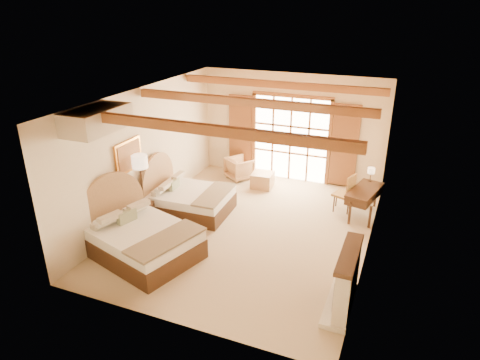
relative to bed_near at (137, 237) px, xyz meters
The scene contains 19 objects.
floor 2.67m from the bed_near, 46.94° to the left, with size 7.00×7.00×0.00m, color tan.
wall_back 5.84m from the bed_near, 71.64° to the left, with size 5.50×5.50×0.00m, color beige.
wall_left 2.44m from the bed_near, 116.21° to the left, with size 7.00×7.00×0.00m, color beige.
wall_right 5.08m from the bed_near, 22.95° to the left, with size 7.00×7.00×0.00m, color beige.
ceiling 3.82m from the bed_near, 46.94° to the left, with size 7.00×7.00×0.00m, color #BA6E3C.
ceiling_beams 3.74m from the bed_near, 46.94° to the left, with size 5.39×4.60×0.18m, color #955920, non-canonical shape.
french_doors 5.72m from the bed_near, 71.45° to the left, with size 3.95×0.08×2.60m.
fireplace 4.40m from the bed_near, ahead, with size 0.46×1.40×1.16m.
painting 1.98m from the bed_near, 127.46° to the left, with size 0.06×0.95×0.75m.
canopy_valance 2.59m from the bed_near, behind, with size 0.70×1.40×0.45m, color beige.
bed_near is the anchor object (origin of this frame).
bed_far 2.21m from the bed_near, 91.20° to the left, with size 2.03×1.57×1.30m.
nightstand 1.33m from the bed_near, 119.09° to the left, with size 0.46×0.46×0.56m, color #432318.
floor_lamp 1.81m from the bed_near, 118.27° to the left, with size 0.37×0.37×1.75m.
armchair 4.81m from the bed_near, 85.22° to the left, with size 0.71×0.73×0.66m, color tan.
ottoman 4.62m from the bed_near, 74.03° to the left, with size 0.59×0.59×0.43m, color tan.
desk 5.64m from the bed_near, 41.39° to the left, with size 0.85×1.43×0.72m.
desk_chair 5.31m from the bed_near, 45.52° to the left, with size 0.57×0.56×1.02m.
desk_lamp 6.11m from the bed_near, 45.18° to the left, with size 0.18×0.18×0.37m.
Camera 1 is at (3.22, -8.42, 5.09)m, focal length 32.00 mm.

